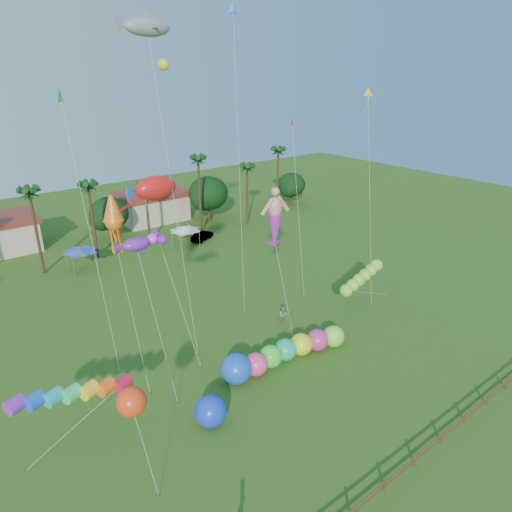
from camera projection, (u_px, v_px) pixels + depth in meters
ground at (342, 413)px, 32.73m from camera, size 160.00×160.00×0.00m
tree_line at (129, 210)px, 65.19m from camera, size 69.46×8.91×11.00m
buildings_row at (71, 224)px, 66.62m from camera, size 35.00×7.00×4.00m
tent_row at (82, 251)px, 54.72m from camera, size 31.00×4.00×0.60m
fence at (416, 459)px, 28.13m from camera, size 36.12×0.12×1.00m
car_b at (202, 236)px, 65.79m from camera, size 4.29×3.11×1.35m
spectator_b at (283, 315)px, 44.18m from camera, size 1.02×0.93×1.72m
caterpillar_inflatable at (281, 353)px, 37.87m from camera, size 12.11×3.47×2.46m
blue_ball at (211, 411)px, 31.28m from camera, size 2.25×2.25×2.25m
rainbow_tube at (95, 395)px, 29.25m from camera, size 8.49×2.55×4.03m
green_worm at (346, 291)px, 44.57m from camera, size 10.93×1.60×3.61m
orange_ball_kite at (131, 402)px, 24.77m from camera, size 1.89×2.35×6.97m
merman_kite at (275, 222)px, 42.58m from camera, size 3.15×6.10×12.48m
fish_kite at (156, 188)px, 36.89m from camera, size 5.59×7.78×15.11m
shark_kite at (148, 27)px, 35.03m from camera, size 5.17×7.97×26.81m
squid_kite at (114, 222)px, 32.94m from camera, size 1.56×4.84×14.75m
lobster_kite at (137, 244)px, 32.30m from camera, size 4.15×5.71×12.14m
delta_kite_red at (292, 127)px, 46.25m from camera, size 1.58×4.29×18.47m
delta_kite_yellow at (368, 100)px, 43.62m from camera, size 2.08×4.56×21.32m
delta_kite_green at (61, 101)px, 32.79m from camera, size 1.04×5.65×21.73m
delta_kite_blue at (233, 19)px, 39.10m from camera, size 2.06×3.64×28.17m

